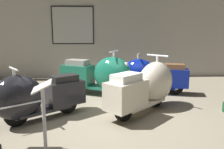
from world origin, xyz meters
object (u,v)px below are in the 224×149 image
at_px(scooter_2, 148,86).
at_px(scooter_3, 149,75).
at_px(scooter_1, 101,75).
at_px(scooter_0, 34,97).
at_px(info_stanchion, 45,129).

relative_size(scooter_2, scooter_3, 0.96).
height_order(scooter_1, scooter_3, scooter_1).
xyz_separation_m(scooter_0, scooter_3, (2.40, 1.78, 0.01)).
height_order(scooter_0, scooter_2, scooter_2).
relative_size(scooter_0, scooter_2, 0.96).
bearing_deg(info_stanchion, scooter_3, 57.77).
height_order(scooter_2, scooter_3, scooter_2).
bearing_deg(scooter_2, scooter_3, 32.22).
xyz_separation_m(scooter_1, scooter_3, (1.23, 0.18, -0.05)).
xyz_separation_m(scooter_1, info_stanchion, (-0.67, -2.84, -0.10)).
relative_size(scooter_1, scooter_2, 1.14).
bearing_deg(scooter_1, scooter_2, -25.55).
bearing_deg(scooter_3, scooter_1, 22.69).
relative_size(scooter_0, scooter_1, 0.84).
relative_size(scooter_2, info_stanchion, 1.65).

